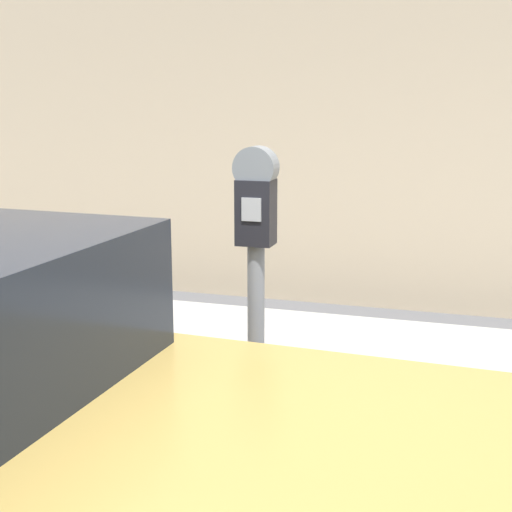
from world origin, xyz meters
TOP-DOWN VIEW (x-y plane):
  - sidewalk at (0.00, 2.20)m, footprint 24.00×2.80m
  - parking_meter at (-0.37, 1.00)m, footprint 0.19×0.14m

SIDE VIEW (x-z plane):
  - sidewalk at x=0.00m, z-range 0.00..0.11m
  - parking_meter at x=-0.37m, z-range 0.35..1.89m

